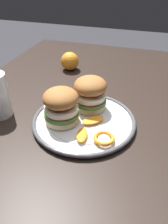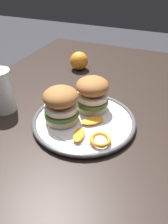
{
  "view_description": "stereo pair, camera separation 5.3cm",
  "coord_description": "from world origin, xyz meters",
  "px_view_note": "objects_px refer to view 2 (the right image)",
  "views": [
    {
      "loc": [
        0.53,
        0.14,
        1.18
      ],
      "look_at": [
        0.03,
        -0.02,
        0.81
      ],
      "focal_mm": 35.89,
      "sensor_mm": 36.0,
      "label": 1
    },
    {
      "loc": [
        0.51,
        0.19,
        1.18
      ],
      "look_at": [
        0.03,
        -0.02,
        0.81
      ],
      "focal_mm": 35.89,
      "sensor_mm": 36.0,
      "label": 2
    }
  ],
  "objects_px": {
    "dinner_plate": "(84,121)",
    "sandwich_half_right": "(92,93)",
    "dining_table": "(93,142)",
    "sandwich_half_left": "(61,104)",
    "drinking_glass": "(2,94)",
    "whole_orange": "(79,61)"
  },
  "relations": [
    {
      "from": "dinner_plate",
      "to": "sandwich_half_right",
      "type": "height_order",
      "value": "sandwich_half_right"
    },
    {
      "from": "dinner_plate",
      "to": "dining_table",
      "type": "bearing_deg",
      "value": 152.71
    },
    {
      "from": "dining_table",
      "to": "sandwich_half_left",
      "type": "height_order",
      "value": "sandwich_half_left"
    },
    {
      "from": "dining_table",
      "to": "drinking_glass",
      "type": "distance_m",
      "value": 0.32
    },
    {
      "from": "dining_table",
      "to": "whole_orange",
      "type": "relative_size",
      "value": 17.52
    },
    {
      "from": "dinner_plate",
      "to": "drinking_glass",
      "type": "height_order",
      "value": "drinking_glass"
    },
    {
      "from": "dinner_plate",
      "to": "sandwich_half_left",
      "type": "distance_m",
      "value": 0.09
    },
    {
      "from": "sandwich_half_left",
      "to": "sandwich_half_right",
      "type": "distance_m",
      "value": 0.11
    },
    {
      "from": "dining_table",
      "to": "sandwich_half_right",
      "type": "xyz_separation_m",
      "value": [
        -0.03,
        -0.02,
        0.17
      ]
    },
    {
      "from": "dinner_plate",
      "to": "sandwich_half_left",
      "type": "bearing_deg",
      "value": -64.86
    },
    {
      "from": "dinner_plate",
      "to": "whole_orange",
      "type": "distance_m",
      "value": 0.38
    },
    {
      "from": "sandwich_half_left",
      "to": "sandwich_half_right",
      "type": "height_order",
      "value": "same"
    },
    {
      "from": "dining_table",
      "to": "drinking_glass",
      "type": "relative_size",
      "value": 9.96
    },
    {
      "from": "dining_table",
      "to": "whole_orange",
      "type": "bearing_deg",
      "value": -148.69
    },
    {
      "from": "sandwich_half_left",
      "to": "drinking_glass",
      "type": "distance_m",
      "value": 0.2
    },
    {
      "from": "dinner_plate",
      "to": "sandwich_half_right",
      "type": "relative_size",
      "value": 2.37
    },
    {
      "from": "dining_table",
      "to": "sandwich_half_left",
      "type": "bearing_deg",
      "value": -50.65
    },
    {
      "from": "dining_table",
      "to": "sandwich_half_left",
      "type": "relative_size",
      "value": 9.91
    },
    {
      "from": "sandwich_half_right",
      "to": "whole_orange",
      "type": "height_order",
      "value": "sandwich_half_right"
    },
    {
      "from": "sandwich_half_right",
      "to": "drinking_glass",
      "type": "relative_size",
      "value": 0.94
    },
    {
      "from": "sandwich_half_right",
      "to": "drinking_glass",
      "type": "xyz_separation_m",
      "value": [
        0.1,
        -0.26,
        -0.01
      ]
    },
    {
      "from": "sandwich_half_right",
      "to": "drinking_glass",
      "type": "bearing_deg",
      "value": -69.63
    }
  ]
}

